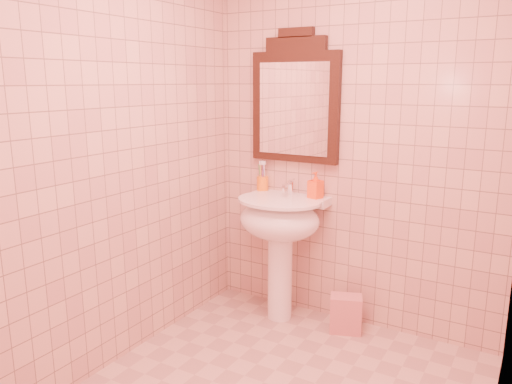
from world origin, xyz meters
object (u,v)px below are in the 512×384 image
Objects in this scene: mirror at (295,101)px; toothbrush_cup at (262,183)px; pedestal_sink at (280,228)px; soap_dispenser at (316,185)px; towel at (346,314)px.

mirror reaches higher than toothbrush_cup.
pedestal_sink is at bearing -36.75° from toothbrush_cup.
soap_dispenser is 0.72× the size of towel.
towel is (0.48, 0.05, -0.54)m from pedestal_sink.
towel is at bearing -17.95° from mirror.
soap_dispenser is (0.19, 0.14, 0.29)m from pedestal_sink.
pedestal_sink is 0.72m from towel.
pedestal_sink is 4.56× the size of toothbrush_cup.
mirror is 4.93× the size of soap_dispenser.
pedestal_sink is at bearing -174.32° from towel.
pedestal_sink is at bearing -128.51° from soap_dispenser.
soap_dispenser is at bearing 161.28° from towel.
toothbrush_cup is 1.05× the size of soap_dispenser.
mirror is 3.54× the size of towel.
toothbrush_cup is at bearing -174.46° from mirror.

